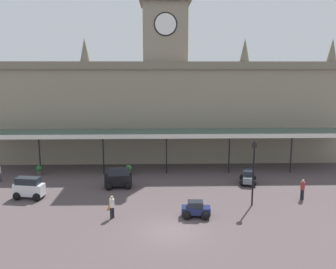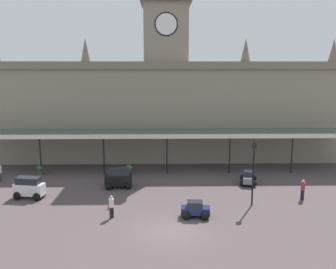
{
  "view_description": "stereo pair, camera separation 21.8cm",
  "coord_description": "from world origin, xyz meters",
  "px_view_note": "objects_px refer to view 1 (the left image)",
  "views": [
    {
      "loc": [
        -0.8,
        -22.33,
        10.58
      ],
      "look_at": [
        0.0,
        7.62,
        5.03
      ],
      "focal_mm": 38.96,
      "sensor_mm": 36.0,
      "label": 1
    },
    {
      "loc": [
        -0.58,
        -22.34,
        10.58
      ],
      "look_at": [
        0.0,
        7.62,
        5.03
      ],
      "focal_mm": 38.96,
      "sensor_mm": 36.0,
      "label": 2
    }
  ],
  "objects_px": {
    "pedestrian_beside_cars": "(112,206)",
    "traffic_cone": "(110,205)",
    "car_black_van": "(118,179)",
    "car_white_van": "(29,189)",
    "pedestrian_near_entrance": "(303,189)",
    "planter_by_canopy": "(39,170)",
    "car_navy_sedan": "(196,210)",
    "victorian_lamppost": "(254,166)",
    "planter_near_kerb": "(129,169)",
    "car_grey_estate": "(248,178)"
  },
  "relations": [
    {
      "from": "victorian_lamppost",
      "to": "traffic_cone",
      "type": "height_order",
      "value": "victorian_lamppost"
    },
    {
      "from": "traffic_cone",
      "to": "planter_by_canopy",
      "type": "relative_size",
      "value": 0.6
    },
    {
      "from": "car_white_van",
      "to": "planter_near_kerb",
      "type": "xyz_separation_m",
      "value": [
        7.6,
        6.63,
        -0.32
      ]
    },
    {
      "from": "car_navy_sedan",
      "to": "pedestrian_beside_cars",
      "type": "height_order",
      "value": "pedestrian_beside_cars"
    },
    {
      "from": "car_black_van",
      "to": "victorian_lamppost",
      "type": "xyz_separation_m",
      "value": [
        10.81,
        -4.46,
        2.38
      ]
    },
    {
      "from": "car_black_van",
      "to": "planter_by_canopy",
      "type": "bearing_deg",
      "value": 153.11
    },
    {
      "from": "car_navy_sedan",
      "to": "victorian_lamppost",
      "type": "relative_size",
      "value": 0.41
    },
    {
      "from": "pedestrian_beside_cars",
      "to": "traffic_cone",
      "type": "bearing_deg",
      "value": 102.52
    },
    {
      "from": "car_navy_sedan",
      "to": "planter_near_kerb",
      "type": "distance_m",
      "value": 12.16
    },
    {
      "from": "pedestrian_near_entrance",
      "to": "planter_by_canopy",
      "type": "height_order",
      "value": "pedestrian_near_entrance"
    },
    {
      "from": "car_white_van",
      "to": "car_black_van",
      "type": "bearing_deg",
      "value": 19.06
    },
    {
      "from": "car_white_van",
      "to": "traffic_cone",
      "type": "relative_size",
      "value": 4.41
    },
    {
      "from": "car_navy_sedan",
      "to": "planter_near_kerb",
      "type": "relative_size",
      "value": 2.2
    },
    {
      "from": "car_grey_estate",
      "to": "planter_near_kerb",
      "type": "xyz_separation_m",
      "value": [
        -11.2,
        3.29,
        -0.07
      ]
    },
    {
      "from": "pedestrian_near_entrance",
      "to": "victorian_lamppost",
      "type": "relative_size",
      "value": 0.32
    },
    {
      "from": "planter_near_kerb",
      "to": "pedestrian_near_entrance",
      "type": "bearing_deg",
      "value": -27.01
    },
    {
      "from": "car_navy_sedan",
      "to": "pedestrian_near_entrance",
      "type": "bearing_deg",
      "value": 20.29
    },
    {
      "from": "car_white_van",
      "to": "planter_by_canopy",
      "type": "distance_m",
      "value": 6.8
    },
    {
      "from": "pedestrian_near_entrance",
      "to": "car_navy_sedan",
      "type": "bearing_deg",
      "value": -159.71
    },
    {
      "from": "pedestrian_beside_cars",
      "to": "planter_by_canopy",
      "type": "distance_m",
      "value": 13.86
    },
    {
      "from": "car_black_van",
      "to": "traffic_cone",
      "type": "xyz_separation_m",
      "value": [
        -0.13,
        -4.88,
        -0.52
      ]
    },
    {
      "from": "car_black_van",
      "to": "car_white_van",
      "type": "bearing_deg",
      "value": -160.94
    },
    {
      "from": "car_grey_estate",
      "to": "victorian_lamppost",
      "type": "xyz_separation_m",
      "value": [
        -0.98,
        -5.37,
        2.62
      ]
    },
    {
      "from": "traffic_cone",
      "to": "planter_by_canopy",
      "type": "height_order",
      "value": "planter_by_canopy"
    },
    {
      "from": "car_black_van",
      "to": "pedestrian_beside_cars",
      "type": "height_order",
      "value": "car_black_van"
    },
    {
      "from": "car_grey_estate",
      "to": "planter_by_canopy",
      "type": "bearing_deg",
      "value": 170.64
    },
    {
      "from": "pedestrian_beside_cars",
      "to": "planter_by_canopy",
      "type": "relative_size",
      "value": 1.74
    },
    {
      "from": "pedestrian_beside_cars",
      "to": "victorian_lamppost",
      "type": "distance_m",
      "value": 11.01
    },
    {
      "from": "pedestrian_beside_cars",
      "to": "planter_near_kerb",
      "type": "distance_m",
      "value": 10.83
    },
    {
      "from": "pedestrian_beside_cars",
      "to": "traffic_cone",
      "type": "relative_size",
      "value": 2.92
    },
    {
      "from": "pedestrian_beside_cars",
      "to": "planter_by_canopy",
      "type": "xyz_separation_m",
      "value": [
        -8.61,
        10.85,
        -0.42
      ]
    },
    {
      "from": "pedestrian_near_entrance",
      "to": "traffic_cone",
      "type": "bearing_deg",
      "value": -173.94
    },
    {
      "from": "pedestrian_beside_cars",
      "to": "pedestrian_near_entrance",
      "type": "relative_size",
      "value": 1.0
    },
    {
      "from": "planter_by_canopy",
      "to": "car_navy_sedan",
      "type": "bearing_deg",
      "value": -36.56
    },
    {
      "from": "traffic_cone",
      "to": "planter_near_kerb",
      "type": "relative_size",
      "value": 0.6
    },
    {
      "from": "car_grey_estate",
      "to": "planter_by_canopy",
      "type": "xyz_separation_m",
      "value": [
        -20.15,
        3.32,
        -0.07
      ]
    },
    {
      "from": "car_grey_estate",
      "to": "car_black_van",
      "type": "xyz_separation_m",
      "value": [
        -11.79,
        -0.91,
        0.24
      ]
    },
    {
      "from": "victorian_lamppost",
      "to": "planter_near_kerb",
      "type": "relative_size",
      "value": 5.37
    },
    {
      "from": "car_navy_sedan",
      "to": "pedestrian_near_entrance",
      "type": "height_order",
      "value": "pedestrian_near_entrance"
    },
    {
      "from": "victorian_lamppost",
      "to": "planter_by_canopy",
      "type": "xyz_separation_m",
      "value": [
        -19.17,
        8.69,
        -2.7
      ]
    },
    {
      "from": "pedestrian_beside_cars",
      "to": "planter_near_kerb",
      "type": "bearing_deg",
      "value": 88.24
    },
    {
      "from": "car_white_van",
      "to": "pedestrian_near_entrance",
      "type": "distance_m",
      "value": 22.24
    },
    {
      "from": "car_grey_estate",
      "to": "planter_by_canopy",
      "type": "distance_m",
      "value": 20.42
    },
    {
      "from": "car_navy_sedan",
      "to": "victorian_lamppost",
      "type": "bearing_deg",
      "value": 24.74
    },
    {
      "from": "pedestrian_near_entrance",
      "to": "victorian_lamppost",
      "type": "distance_m",
      "value": 5.1
    },
    {
      "from": "victorian_lamppost",
      "to": "traffic_cone",
      "type": "xyz_separation_m",
      "value": [
        -10.94,
        -0.42,
        -2.9
      ]
    },
    {
      "from": "pedestrian_beside_cars",
      "to": "victorian_lamppost",
      "type": "xyz_separation_m",
      "value": [
        10.55,
        2.15,
        2.28
      ]
    },
    {
      "from": "pedestrian_near_entrance",
      "to": "traffic_cone",
      "type": "xyz_separation_m",
      "value": [
        -15.34,
        -1.63,
        -0.62
      ]
    },
    {
      "from": "victorian_lamppost",
      "to": "planter_near_kerb",
      "type": "distance_m",
      "value": 13.67
    },
    {
      "from": "planter_near_kerb",
      "to": "car_navy_sedan",
      "type": "bearing_deg",
      "value": -62.42
    }
  ]
}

